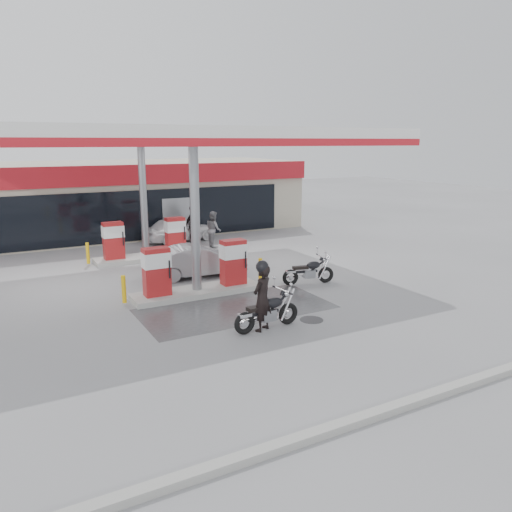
{
  "coord_description": "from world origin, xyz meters",
  "views": [
    {
      "loc": [
        -6.14,
        -13.42,
        5.14
      ],
      "look_at": [
        2.1,
        1.61,
        1.2
      ],
      "focal_mm": 35.0,
      "sensor_mm": 36.0,
      "label": 1
    }
  ],
  "objects": [
    {
      "name": "ground",
      "position": [
        0.0,
        0.0,
        0.0
      ],
      "size": [
        90.0,
        90.0,
        0.0
      ],
      "primitive_type": "plane",
      "color": "gray",
      "rests_on": "ground"
    },
    {
      "name": "wet_patch",
      "position": [
        0.5,
        0.0,
        0.0
      ],
      "size": [
        6.0,
        3.0,
        0.0
      ],
      "primitive_type": "cube",
      "color": "#4C4C4F",
      "rests_on": "ground"
    },
    {
      "name": "drain_cover",
      "position": [
        2.0,
        -2.0,
        0.0
      ],
      "size": [
        0.7,
        0.7,
        0.01
      ],
      "primitive_type": "cylinder",
      "color": "#38383A",
      "rests_on": "ground"
    },
    {
      "name": "kerb",
      "position": [
        0.0,
        -7.0,
        0.07
      ],
      "size": [
        28.0,
        0.25,
        0.15
      ],
      "primitive_type": "cube",
      "color": "gray",
      "rests_on": "ground"
    },
    {
      "name": "store_building",
      "position": [
        0.01,
        15.94,
        2.01
      ],
      "size": [
        22.0,
        8.22,
        4.0
      ],
      "color": "beige",
      "rests_on": "ground"
    },
    {
      "name": "canopy",
      "position": [
        0.0,
        5.0,
        5.27
      ],
      "size": [
        16.0,
        10.02,
        5.51
      ],
      "color": "silver",
      "rests_on": "ground"
    },
    {
      "name": "pump_island_near",
      "position": [
        0.0,
        2.0,
        0.71
      ],
      "size": [
        5.14,
        1.3,
        1.78
      ],
      "color": "#9E9E99",
      "rests_on": "ground"
    },
    {
      "name": "pump_island_far",
      "position": [
        0.0,
        8.0,
        0.71
      ],
      "size": [
        5.14,
        1.3,
        1.78
      ],
      "color": "#9E9E99",
      "rests_on": "ground"
    },
    {
      "name": "main_motorcycle",
      "position": [
        0.51,
        -1.99,
        0.48
      ],
      "size": [
        2.1,
        0.81,
        1.08
      ],
      "rotation": [
        0.0,
        0.0,
        0.06
      ],
      "color": "black",
      "rests_on": "ground"
    },
    {
      "name": "biker_main",
      "position": [
        0.32,
        -2.01,
        0.94
      ],
      "size": [
        0.82,
        0.72,
        1.88
      ],
      "primitive_type": "imported",
      "rotation": [
        0.0,
        0.0,
        3.63
      ],
      "color": "black",
      "rests_on": "ground"
    },
    {
      "name": "parked_motorcycle",
      "position": [
        4.11,
        1.19,
        0.46
      ],
      "size": [
        1.98,
        0.88,
        1.03
      ],
      "rotation": [
        0.0,
        0.0,
        -0.23
      ],
      "color": "black",
      "rests_on": "ground"
    },
    {
      "name": "sedan_white",
      "position": [
        2.77,
        11.2,
        0.65
      ],
      "size": [
        4.01,
        2.04,
        1.31
      ],
      "primitive_type": "imported",
      "rotation": [
        0.0,
        0.0,
        1.71
      ],
      "color": "white",
      "rests_on": "ground"
    },
    {
      "name": "attendant",
      "position": [
        3.75,
        9.0,
        0.9
      ],
      "size": [
        0.76,
        0.93,
        1.79
      ],
      "primitive_type": "imported",
      "rotation": [
        0.0,
        0.0,
        1.47
      ],
      "color": "slate",
      "rests_on": "ground"
    },
    {
      "name": "hatchback_silver",
      "position": [
        0.91,
        4.2,
        0.62
      ],
      "size": [
        3.82,
        1.55,
        1.23
      ],
      "primitive_type": "imported",
      "rotation": [
        0.0,
        0.0,
        1.5
      ],
      "color": "gray",
      "rests_on": "ground"
    },
    {
      "name": "parked_car_left",
      "position": [
        -4.61,
        13.15,
        0.63
      ],
      "size": [
        4.66,
        2.82,
        1.26
      ],
      "primitive_type": "imported",
      "rotation": [
        0.0,
        0.0,
        1.83
      ],
      "color": "#979B9F",
      "rests_on": "ground"
    },
    {
      "name": "parked_car_right",
      "position": [
        6.39,
        14.0,
        0.6
      ],
      "size": [
        4.57,
        2.69,
        1.19
      ],
      "primitive_type": "imported",
      "rotation": [
        0.0,
        0.0,
        1.4
      ],
      "color": "#541612",
      "rests_on": "ground"
    },
    {
      "name": "biker_walking",
      "position": [
        3.24,
        10.45,
        0.93
      ],
      "size": [
        1.18,
        0.87,
        1.85
      ],
      "primitive_type": "imported",
      "rotation": [
        0.0,
        0.0,
        0.43
      ],
      "color": "black",
      "rests_on": "ground"
    }
  ]
}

